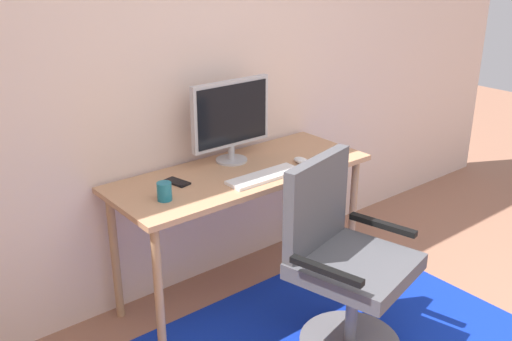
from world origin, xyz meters
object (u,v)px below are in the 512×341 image
(desk, at_px, (242,184))
(computer_mouse, at_px, (301,161))
(coffee_cup, at_px, (164,191))
(office_chair, at_px, (343,271))
(keyboard, at_px, (264,176))
(monitor, at_px, (231,116))
(cell_phone, at_px, (177,182))

(desk, relative_size, computer_mouse, 14.22)
(desk, height_order, coffee_cup, coffee_cup)
(computer_mouse, height_order, office_chair, office_chair)
(coffee_cup, bearing_deg, keyboard, -8.93)
(monitor, bearing_deg, cell_phone, -169.13)
(cell_phone, bearing_deg, office_chair, -72.10)
(cell_phone, bearing_deg, computer_mouse, -28.29)
(desk, distance_m, monitor, 0.38)
(keyboard, bearing_deg, computer_mouse, 6.69)
(coffee_cup, relative_size, cell_phone, 0.65)
(desk, distance_m, keyboard, 0.19)
(coffee_cup, height_order, office_chair, office_chair)
(monitor, distance_m, computer_mouse, 0.47)
(monitor, relative_size, computer_mouse, 4.86)
(desk, bearing_deg, office_chair, -83.38)
(keyboard, distance_m, computer_mouse, 0.30)
(desk, distance_m, office_chair, 0.75)
(desk, xyz_separation_m, computer_mouse, (0.33, -0.13, 0.10))
(monitor, relative_size, keyboard, 1.18)
(keyboard, bearing_deg, cell_phone, 149.58)
(desk, bearing_deg, monitor, 73.30)
(keyboard, bearing_deg, monitor, 86.56)
(monitor, relative_size, cell_phone, 3.61)
(desk, xyz_separation_m, keyboard, (0.03, -0.16, 0.09))
(monitor, xyz_separation_m, keyboard, (-0.02, -0.31, -0.26))
(monitor, xyz_separation_m, computer_mouse, (0.28, -0.28, -0.25))
(office_chair, bearing_deg, coffee_cup, 120.70)
(keyboard, bearing_deg, office_chair, -84.05)
(cell_phone, bearing_deg, keyboard, -42.90)
(desk, xyz_separation_m, coffee_cup, (-0.53, -0.08, 0.13))
(keyboard, bearing_deg, desk, 98.81)
(computer_mouse, bearing_deg, desk, 158.38)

